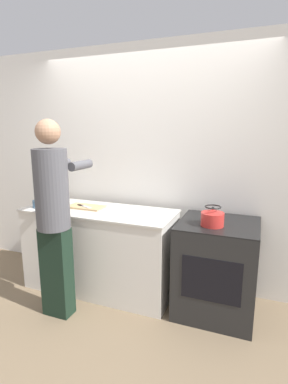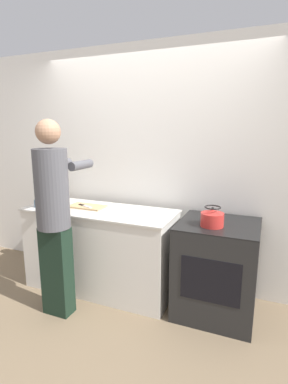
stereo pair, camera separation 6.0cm
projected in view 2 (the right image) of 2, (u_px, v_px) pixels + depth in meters
name	position (u px, v px, depth m)	size (l,w,h in m)	color
ground_plane	(121.00, 310.00, 2.90)	(12.00, 12.00, 0.00)	#7A664C
wall_back	(150.00, 168.00, 3.30)	(8.00, 0.05, 2.60)	white
counter	(101.00, 249.00, 3.23)	(1.61, 0.64, 0.89)	silver
oven	(217.00, 268.00, 2.79)	(0.71, 0.68, 0.88)	black
person	(54.00, 211.00, 2.68)	(0.33, 0.58, 1.80)	black
cutting_board	(87.00, 206.00, 3.22)	(0.39, 0.21, 0.02)	tan
knife	(85.00, 206.00, 3.20)	(0.21, 0.11, 0.01)	silver
kettle	(212.00, 218.00, 2.60)	(0.20, 0.20, 0.18)	red
bowl_prep	(40.00, 203.00, 3.24)	(0.13, 0.13, 0.08)	#426684
canister_jar	(57.00, 193.00, 3.54)	(0.14, 0.14, 0.16)	#756047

